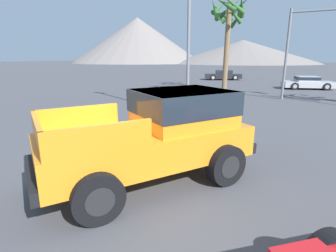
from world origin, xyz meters
The scene contains 9 objects.
ground_plane centered at (0.00, 0.00, 0.00)m, with size 320.00×320.00×0.00m, color #4C4C51.
orange_pickup_truck centered at (0.60, 0.56, 1.12)m, with size 4.18×4.98×1.99m.
parked_car_dark centered at (-5.31, 28.09, 0.60)m, with size 4.64×3.42×1.17m.
parked_car_silver centered at (3.85, 21.73, 0.57)m, with size 4.41×2.87×1.10m.
traffic_light_main centered at (3.97, 14.46, 3.97)m, with size 4.36×0.38×5.62m.
street_lamp_post centered at (-1.35, 6.88, 4.91)m, with size 0.90×0.24×8.24m.
palm_tree_tall centered at (-1.50, 14.16, 4.99)m, with size 2.74×2.85×6.65m.
palm_tree_short centered at (-2.40, 17.82, 4.96)m, with size 2.80×2.85×6.60m.
distant_mountain_range centered at (-39.75, 115.28, 7.89)m, with size 167.92×80.26×20.86m.
Camera 1 is at (3.25, -4.38, 2.71)m, focal length 28.00 mm.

